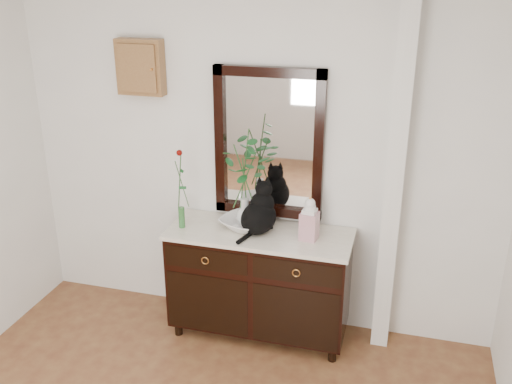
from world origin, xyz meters
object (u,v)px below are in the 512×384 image
(sideboard, at_px, (260,278))
(cat, at_px, (259,208))
(ginger_jar, at_px, (309,218))
(lotus_bowl, at_px, (245,223))

(sideboard, relative_size, cat, 3.52)
(sideboard, xyz_separation_m, cat, (-0.01, 0.00, 0.56))
(sideboard, height_order, cat, cat)
(cat, bearing_deg, ginger_jar, 14.30)
(ginger_jar, bearing_deg, lotus_bowl, 174.52)
(lotus_bowl, bearing_deg, ginger_jar, -5.48)
(sideboard, height_order, lotus_bowl, lotus_bowl)
(lotus_bowl, height_order, ginger_jar, ginger_jar)
(cat, height_order, lotus_bowl, cat)
(cat, height_order, ginger_jar, cat)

